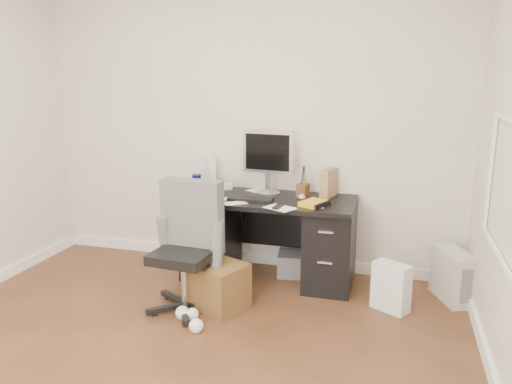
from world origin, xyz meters
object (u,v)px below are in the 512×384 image
at_px(lcd_monitor, 268,162).
at_px(desk, 269,236).
at_px(pc_tower, 453,275).
at_px(keyboard, 251,199).
at_px(office_chair, 183,248).
at_px(wicker_basket, 220,286).

bearing_deg(lcd_monitor, desk, -66.17).
bearing_deg(pc_tower, desk, 155.81).
xyz_separation_m(lcd_monitor, keyboard, (-0.09, -0.26, -0.28)).
bearing_deg(keyboard, office_chair, -119.81).
relative_size(desk, office_chair, 1.49).
distance_m(keyboard, office_chair, 0.79).
xyz_separation_m(lcd_monitor, wicker_basket, (-0.18, -0.81, -0.86)).
height_order(lcd_monitor, pc_tower, lcd_monitor).
distance_m(keyboard, pc_tower, 1.78).
relative_size(keyboard, office_chair, 0.39).
distance_m(lcd_monitor, keyboard, 0.39).
distance_m(desk, wicker_basket, 0.75).
xyz_separation_m(keyboard, pc_tower, (1.69, 0.09, -0.55)).
distance_m(office_chair, wicker_basket, 0.43).
bearing_deg(desk, wicker_basket, -108.00).
distance_m(desk, keyboard, 0.40).
bearing_deg(keyboard, wicker_basket, -101.19).
bearing_deg(pc_tower, wicker_basket, 176.88).
xyz_separation_m(lcd_monitor, pc_tower, (1.60, -0.16, -0.83)).
relative_size(desk, keyboard, 3.85).
height_order(desk, lcd_monitor, lcd_monitor).
bearing_deg(wicker_basket, desk, 72.00).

